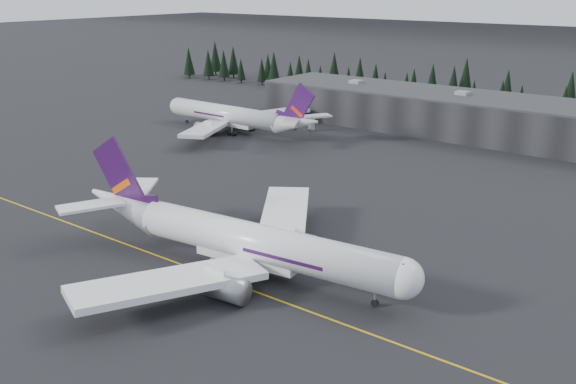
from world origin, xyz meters
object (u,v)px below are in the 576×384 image
Objects in this scene: terminal at (491,118)px; gse_vehicle_a at (312,129)px; jet_parked at (238,117)px; jet_main at (235,238)px.

gse_vehicle_a is (-50.24, -26.82, -5.65)m from terminal.
jet_parked is (-67.90, -43.52, -1.00)m from terminal.
jet_main is 105.30m from jet_parked.
jet_parked is (-69.85, 78.80, -0.36)m from jet_main.
terminal is 34.16× the size of gse_vehicle_a.
gse_vehicle_a is at bearing -151.90° from terminal.
terminal is 57.24m from gse_vehicle_a.
terminal is at bearing 84.95° from jet_main.
jet_parked is at bearing -147.35° from terminal.
jet_parked is 24.74m from gse_vehicle_a.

